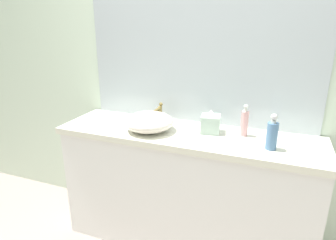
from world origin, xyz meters
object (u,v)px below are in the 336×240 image
sink_basin (149,122)px  tissue_box (211,123)px  soap_dispenser (245,122)px  lotion_bottle (272,134)px

sink_basin → tissue_box: 0.42m
sink_basin → soap_dispenser: 0.64m
soap_dispenser → lotion_bottle: lotion_bottle is taller
sink_basin → tissue_box: tissue_box is taller
lotion_bottle → tissue_box: (-0.40, 0.14, -0.03)m
lotion_bottle → tissue_box: 0.42m
lotion_bottle → tissue_box: lotion_bottle is taller
tissue_box → lotion_bottle: bearing=-20.0°
sink_basin → lotion_bottle: 0.80m
sink_basin → tissue_box: (0.40, 0.12, 0.00)m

